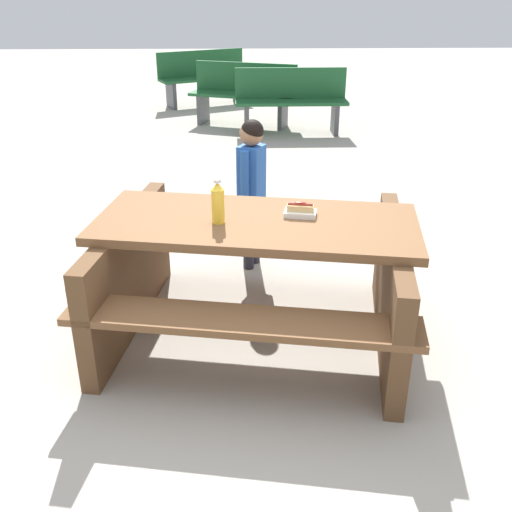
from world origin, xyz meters
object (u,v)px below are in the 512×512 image
hotdog_tray (300,211)px  park_bench_far (204,76)px  soda_bottle (218,203)px  picnic_table (256,268)px  park_bench_near (291,100)px  child_in_coat (252,175)px  park_bench_mid (244,93)px

hotdog_tray → park_bench_far: park_bench_far is taller
soda_bottle → park_bench_far: soda_bottle is taller
picnic_table → park_bench_near: size_ratio=1.33×
soda_bottle → child_in_coat: (0.20, 0.98, -0.16)m
child_in_coat → park_bench_near: bearing=81.5°
picnic_table → park_bench_near: bearing=83.1°
hotdog_tray → picnic_table: bearing=-168.2°
park_bench_near → park_bench_mid: (-0.63, 0.52, 0.00)m
park_bench_mid → hotdog_tray: bearing=-87.1°
park_bench_mid → park_bench_near: bearing=-39.5°
park_bench_mid → park_bench_far: same height
child_in_coat → park_bench_mid: bearing=90.3°
picnic_table → soda_bottle: size_ratio=8.00×
park_bench_near → park_bench_far: same height
child_in_coat → park_bench_mid: child_in_coat is taller
park_bench_near → hotdog_tray: bearing=-94.1°
hotdog_tray → park_bench_near: bearing=85.9°
hotdog_tray → park_bench_near: 4.99m
park_bench_far → park_bench_mid: bearing=-66.5°
soda_bottle → child_in_coat: bearing=78.2°
soda_bottle → hotdog_tray: size_ratio=1.27×
park_bench_near → park_bench_far: 2.37m
hotdog_tray → park_bench_near: park_bench_near is taller
hotdog_tray → park_bench_mid: size_ratio=0.13×
child_in_coat → picnic_table: bearing=-89.7°
hotdog_tray → park_bench_mid: bearing=92.9°
park_bench_near → park_bench_far: bearing=122.6°
soda_bottle → child_in_coat: size_ratio=0.23×
hotdog_tray → child_in_coat: size_ratio=0.18×
picnic_table → park_bench_near: 5.06m
park_bench_near → park_bench_mid: 0.82m
soda_bottle → park_bench_near: size_ratio=0.17×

